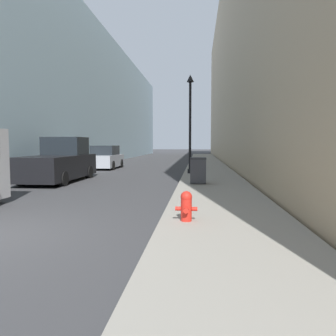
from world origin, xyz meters
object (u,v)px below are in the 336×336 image
(pickup_truck, at_px, (60,163))
(parked_sedan_near, at_px, (105,158))
(fire_hydrant, at_px, (186,205))
(trash_bin, at_px, (198,170))
(lamppost, at_px, (190,115))

(pickup_truck, bearing_deg, parked_sedan_near, 90.29)
(fire_hydrant, distance_m, trash_bin, 6.74)
(pickup_truck, bearing_deg, lamppost, 27.31)
(fire_hydrant, height_order, parked_sedan_near, parked_sedan_near)
(lamppost, bearing_deg, trash_bin, -84.33)
(fire_hydrant, height_order, lamppost, lamppost)
(fire_hydrant, relative_size, pickup_truck, 0.12)
(fire_hydrant, bearing_deg, trash_bin, 87.93)
(trash_bin, distance_m, lamppost, 5.47)
(pickup_truck, bearing_deg, fire_hydrant, -52.00)
(trash_bin, height_order, lamppost, lamppost)
(trash_bin, xyz_separation_m, parked_sedan_near, (-6.72, 9.45, 0.06))
(pickup_truck, distance_m, parked_sedan_near, 7.94)
(lamppost, xyz_separation_m, pickup_truck, (-6.21, -3.21, -2.54))
(fire_hydrant, height_order, trash_bin, trash_bin)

